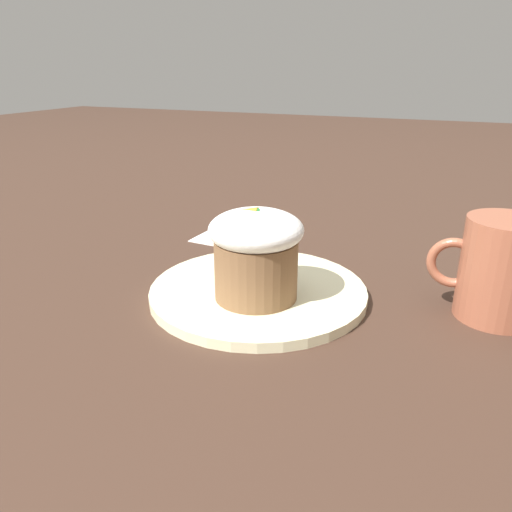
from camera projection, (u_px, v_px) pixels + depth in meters
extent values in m
plane|color=#3D281E|center=(258.00, 296.00, 0.55)|extent=(4.00, 4.00, 0.00)
cylinder|color=beige|center=(258.00, 291.00, 0.55)|extent=(0.24, 0.24, 0.01)
cylinder|color=brown|center=(256.00, 269.00, 0.52)|extent=(0.09, 0.09, 0.06)
ellipsoid|color=white|center=(256.00, 230.00, 0.50)|extent=(0.10, 0.10, 0.04)
cone|color=orange|center=(247.00, 210.00, 0.50)|extent=(0.02, 0.01, 0.01)
sphere|color=green|center=(256.00, 211.00, 0.49)|extent=(0.01, 0.01, 0.01)
cube|color=#B7B7BC|center=(263.00, 265.00, 0.61)|extent=(0.04, 0.08, 0.00)
ellipsoid|color=#B7B7BC|center=(262.00, 283.00, 0.55)|extent=(0.05, 0.06, 0.01)
cylinder|color=#9E563D|center=(502.00, 270.00, 0.49)|extent=(0.08, 0.08, 0.10)
torus|color=#9E563D|center=(454.00, 263.00, 0.51)|extent=(0.05, 0.01, 0.05)
cube|color=white|center=(228.00, 238.00, 0.74)|extent=(0.10, 0.08, 0.00)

